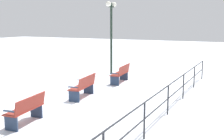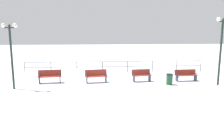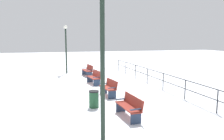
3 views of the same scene
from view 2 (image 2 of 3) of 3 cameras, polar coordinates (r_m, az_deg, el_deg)
ground_plane at (r=16.97m, az=1.85°, el=-3.07°), size 80.00×80.00×0.00m
bench_nearest at (r=17.33m, az=-15.19°, el=-1.49°), size 0.74×1.71×0.93m
bench_second at (r=16.88m, az=-3.94°, el=-1.47°), size 0.77×1.66×0.93m
bench_third at (r=17.34m, az=7.32°, el=-1.29°), size 0.71×1.49×0.89m
bench_fourth at (r=18.24m, az=17.85°, el=-1.17°), size 0.62×1.70×0.85m
lamppost_near at (r=16.03m, az=-23.84°, el=6.05°), size 0.30×1.00×4.25m
lamppost_middle at (r=17.33m, az=25.51°, el=6.84°), size 0.29×0.92×4.66m
waterfront_railing at (r=20.54m, az=0.77°, el=1.27°), size 0.05×15.88×1.02m
trash_bin at (r=16.69m, az=14.05°, el=-2.24°), size 0.46×0.46×0.77m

